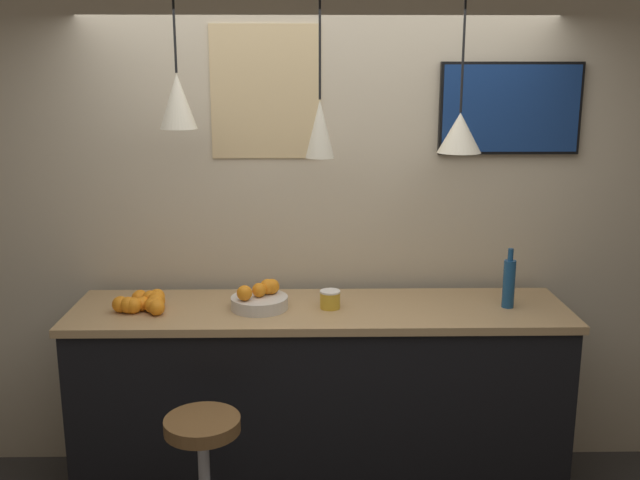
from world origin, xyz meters
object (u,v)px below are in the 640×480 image
object	(u,v)px
fruit_bowl	(260,299)
spread_jar	(330,299)
bar_stool	(204,473)
mounted_tv	(510,109)
juice_bottle	(509,283)

from	to	relation	value
fruit_bowl	spread_jar	distance (m)	0.35
fruit_bowl	bar_stool	bearing A→B (deg)	-108.46
fruit_bowl	mounted_tv	world-z (taller)	mounted_tv
juice_bottle	fruit_bowl	bearing A→B (deg)	179.89
juice_bottle	spread_jar	xyz separation A→B (m)	(-0.90, 0.00, -0.08)
bar_stool	fruit_bowl	size ratio (longest dim) A/B	2.70
bar_stool	spread_jar	world-z (taller)	spread_jar
fruit_bowl	spread_jar	bearing A→B (deg)	-0.38
juice_bottle	mounted_tv	size ratio (longest dim) A/B	0.41
mounted_tv	fruit_bowl	bearing A→B (deg)	-163.77
fruit_bowl	spread_jar	xyz separation A→B (m)	(0.35, -0.00, -0.00)
bar_stool	juice_bottle	bearing A→B (deg)	23.33
fruit_bowl	juice_bottle	distance (m)	1.26
bar_stool	spread_jar	size ratio (longest dim) A/B	7.53
spread_jar	mounted_tv	distance (m)	1.39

